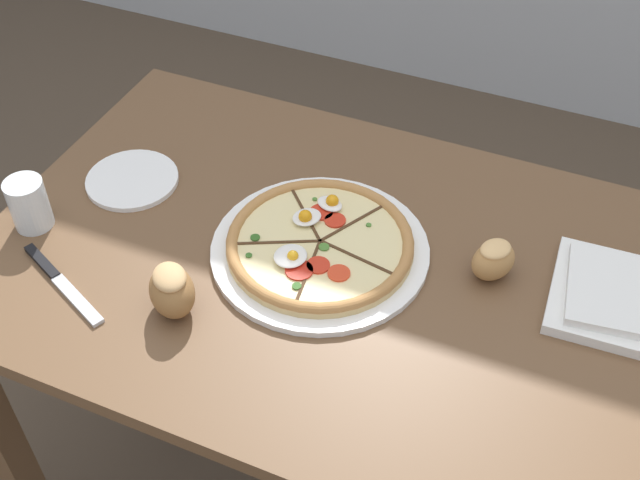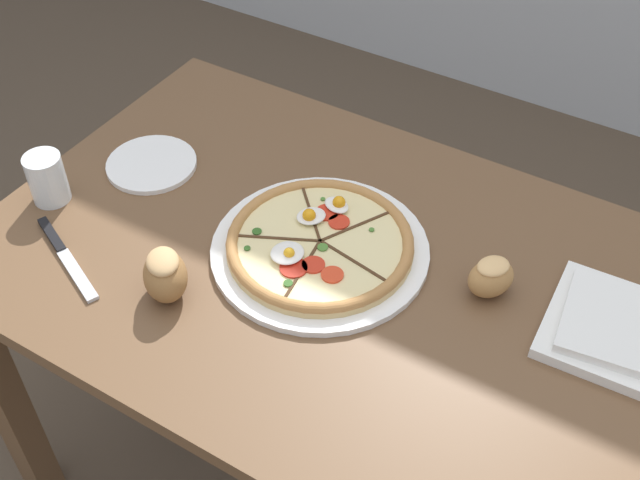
{
  "view_description": "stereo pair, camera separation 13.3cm",
  "coord_description": "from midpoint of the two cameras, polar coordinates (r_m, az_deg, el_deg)",
  "views": [
    {
      "loc": [
        0.29,
        -0.88,
        1.7
      ],
      "look_at": [
        -0.09,
        0.01,
        0.76
      ],
      "focal_mm": 45.0,
      "sensor_mm": 36.0,
      "label": 1
    },
    {
      "loc": [
        0.41,
        -0.82,
        1.7
      ],
      "look_at": [
        -0.09,
        0.01,
        0.76
      ],
      "focal_mm": 45.0,
      "sensor_mm": 36.0,
      "label": 2
    }
  ],
  "objects": [
    {
      "name": "bread_piece_near",
      "position": [
        1.32,
        9.44,
        -1.51
      ],
      "size": [
        0.09,
        0.1,
        0.07
      ],
      "rotation": [
        0.0,
        0.0,
        0.98
      ],
      "color": "#B27F47",
      "rests_on": "dining_table"
    },
    {
      "name": "side_saucer",
      "position": [
        1.56,
        -15.62,
        4.03
      ],
      "size": [
        0.17,
        0.17,
        0.01
      ],
      "color": "white",
      "rests_on": "dining_table"
    },
    {
      "name": "napkin_folded",
      "position": [
        1.34,
        18.61,
        -4.2
      ],
      "size": [
        0.26,
        0.22,
        0.04
      ],
      "rotation": [
        0.0,
        0.0,
        0.05
      ],
      "color": "white",
      "rests_on": "dining_table"
    },
    {
      "name": "bread_piece_far",
      "position": [
        1.28,
        -13.46,
        -3.6
      ],
      "size": [
        0.12,
        0.12,
        0.08
      ],
      "rotation": [
        0.0,
        0.0,
        2.35
      ],
      "color": "olive",
      "rests_on": "dining_table"
    },
    {
      "name": "knife_main",
      "position": [
        1.4,
        -20.56,
        -2.99
      ],
      "size": [
        0.22,
        0.11,
        0.01
      ],
      "rotation": [
        0.0,
        0.0,
        -0.43
      ],
      "color": "silver",
      "rests_on": "dining_table"
    },
    {
      "name": "water_glass",
      "position": [
        1.5,
        -22.38,
        2.11
      ],
      "size": [
        0.07,
        0.07,
        0.09
      ],
      "color": "white",
      "rests_on": "dining_table"
    },
    {
      "name": "pizza",
      "position": [
        1.36,
        -2.83,
        -0.48
      ],
      "size": [
        0.37,
        0.37,
        0.05
      ],
      "color": "white",
      "rests_on": "dining_table"
    },
    {
      "name": "dining_table",
      "position": [
        1.41,
        0.39,
        -5.31
      ],
      "size": [
        1.31,
        0.79,
        0.73
      ],
      "color": "brown",
      "rests_on": "ground_plane"
    }
  ]
}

